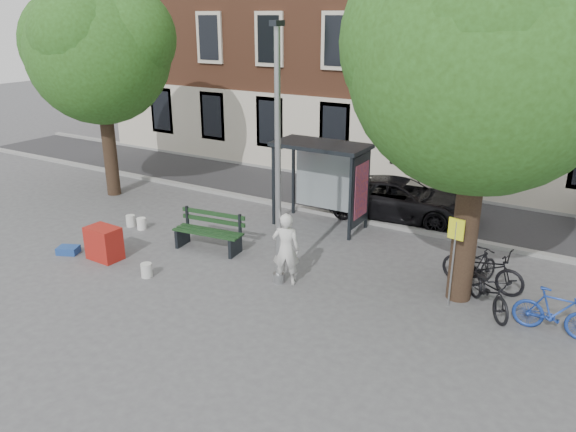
# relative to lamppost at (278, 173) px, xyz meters

# --- Properties ---
(ground) EXTENTS (90.00, 90.00, 0.00)m
(ground) POSITION_rel_lamppost_xyz_m (0.00, 0.00, -2.78)
(ground) COLOR #4C4C4F
(ground) RESTS_ON ground
(road) EXTENTS (40.00, 4.00, 0.01)m
(road) POSITION_rel_lamppost_xyz_m (0.00, 7.00, -2.78)
(road) COLOR #28282B
(road) RESTS_ON ground
(curb_near) EXTENTS (40.00, 0.25, 0.12)m
(curb_near) POSITION_rel_lamppost_xyz_m (0.00, 5.00, -2.72)
(curb_near) COLOR gray
(curb_near) RESTS_ON ground
(curb_far) EXTENTS (40.00, 0.25, 0.12)m
(curb_far) POSITION_rel_lamppost_xyz_m (0.00, 9.00, -2.72)
(curb_far) COLOR gray
(curb_far) RESTS_ON ground
(lamppost) EXTENTS (0.28, 0.35, 6.11)m
(lamppost) POSITION_rel_lamppost_xyz_m (0.00, 0.00, 0.00)
(lamppost) COLOR #9EA0A3
(lamppost) RESTS_ON ground
(tree_right) EXTENTS (5.76, 5.60, 8.20)m
(tree_right) POSITION_rel_lamppost_xyz_m (4.01, 1.38, 2.83)
(tree_right) COLOR black
(tree_right) RESTS_ON ground
(tree_left) EXTENTS (5.18, 4.86, 7.40)m
(tree_left) POSITION_rel_lamppost_xyz_m (-8.99, 2.88, 2.43)
(tree_left) COLOR black
(tree_left) RESTS_ON ground
(bus_shelter) EXTENTS (2.85, 1.45, 2.62)m
(bus_shelter) POSITION_rel_lamppost_xyz_m (-0.61, 4.11, -0.87)
(bus_shelter) COLOR #1E2328
(bus_shelter) RESTS_ON ground
(painter) EXTENTS (0.78, 0.66, 1.82)m
(painter) POSITION_rel_lamppost_xyz_m (0.18, 0.05, -1.87)
(painter) COLOR silver
(painter) RESTS_ON ground
(bench) EXTENTS (2.07, 0.89, 1.03)m
(bench) POSITION_rel_lamppost_xyz_m (-2.76, 0.77, -2.31)
(bench) COLOR #1E2328
(bench) RESTS_ON ground
(bike_a) EXTENTS (2.09, 0.99, 1.06)m
(bike_a) POSITION_rel_lamppost_xyz_m (4.33, 2.28, -2.26)
(bike_a) COLOR black
(bike_a) RESTS_ON ground
(bike_b) EXTENTS (1.66, 0.48, 0.99)m
(bike_b) POSITION_rel_lamppost_xyz_m (6.09, 0.93, -2.29)
(bike_b) COLOR #1B3997
(bike_b) RESTS_ON ground
(bike_c) EXTENTS (1.66, 1.85, 0.97)m
(bike_c) POSITION_rel_lamppost_xyz_m (4.71, 1.23, -2.30)
(bike_c) COLOR black
(bike_c) RESTS_ON ground
(bike_d) EXTENTS (1.05, 1.68, 0.98)m
(bike_d) POSITION_rel_lamppost_xyz_m (4.18, 2.21, -2.30)
(bike_d) COLOR black
(bike_d) RESTS_ON ground
(car_dark) EXTENTS (4.79, 2.60, 1.27)m
(car_dark) POSITION_rel_lamppost_xyz_m (0.88, 6.00, -2.15)
(car_dark) COLOR black
(car_dark) RESTS_ON ground
(red_stand) EXTENTS (0.93, 0.64, 0.90)m
(red_stand) POSITION_rel_lamppost_xyz_m (-4.76, -1.21, -2.33)
(red_stand) COLOR #A21D15
(red_stand) RESTS_ON ground
(blue_crate) EXTENTS (0.67, 0.59, 0.20)m
(blue_crate) POSITION_rel_lamppost_xyz_m (-5.91, -1.50, -2.68)
(blue_crate) COLOR navy
(blue_crate) RESTS_ON ground
(bucket_a) EXTENTS (0.35, 0.35, 0.36)m
(bucket_a) POSITION_rel_lamppost_xyz_m (-3.00, -1.45, -2.60)
(bucket_a) COLOR silver
(bucket_a) RESTS_ON ground
(bucket_b) EXTENTS (0.33, 0.33, 0.36)m
(bucket_b) POSITION_rel_lamppost_xyz_m (-5.52, 0.90, -2.60)
(bucket_b) COLOR white
(bucket_b) RESTS_ON ground
(bucket_c) EXTENTS (0.37, 0.37, 0.36)m
(bucket_c) POSITION_rel_lamppost_xyz_m (-6.00, 0.92, -2.60)
(bucket_c) COLOR silver
(bucket_c) RESTS_ON ground
(notice_sign) EXTENTS (0.36, 0.10, 2.10)m
(notice_sign) POSITION_rel_lamppost_xyz_m (3.92, 0.98, -1.22)
(notice_sign) COLOR #9EA0A3
(notice_sign) RESTS_ON ground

